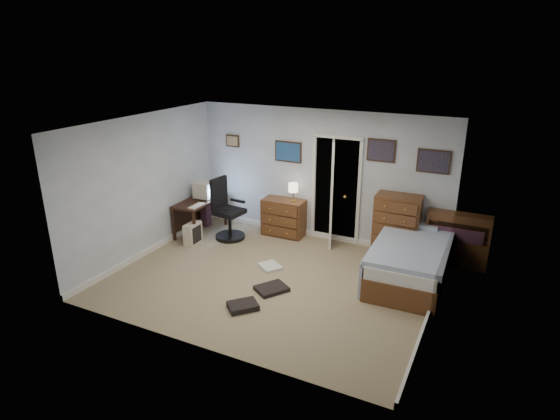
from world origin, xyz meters
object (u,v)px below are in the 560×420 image
Objects in this scene: office_chair at (227,215)px; tall_dresser at (397,227)px; computer_desk at (197,207)px; low_dresser at (284,217)px; bed at (410,259)px.

office_chair reaches higher than tall_dresser.
tall_dresser is (3.16, 0.59, 0.11)m from office_chair.
computer_desk is at bearing -172.90° from office_chair.
low_dresser reaches higher than computer_desk.
office_chair is 1.12m from low_dresser.
office_chair is 0.55× the size of bed.
office_chair reaches higher than low_dresser.
computer_desk is 4.27m from bed.
bed is (4.27, -0.12, -0.20)m from computer_desk.
computer_desk is 1.46× the size of low_dresser.
tall_dresser is at bearing 117.61° from bed.
low_dresser reaches higher than bed.
computer_desk is 3.91m from tall_dresser.
tall_dresser reaches higher than low_dresser.
tall_dresser is at bearing 7.54° from computer_desk.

